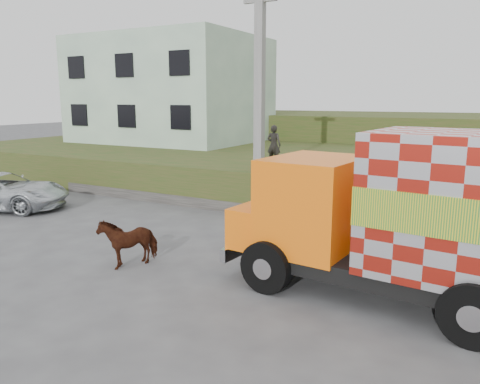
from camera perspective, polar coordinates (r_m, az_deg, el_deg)
The scene contains 10 objects.
ground at distance 12.56m, azimuth -3.04°, elevation -7.35°, with size 120.00×120.00×0.00m, color #474749.
embankment at distance 21.31m, azimuth 11.21°, elevation 2.30°, with size 40.00×12.00×1.50m, color #2B4818.
embankment_far at distance 32.81m, azimuth 17.67°, elevation 6.41°, with size 40.00×12.00×3.00m, color #2B4818.
retaining_strip at distance 16.96m, azimuth -1.35°, elevation -1.67°, with size 16.00×0.50×0.40m, color #595651.
building at distance 28.85m, azimuth -8.30°, elevation 12.19°, with size 10.00×8.00×6.00m, color silver.
utility_pole at distance 16.41m, azimuth 2.39°, elevation 11.53°, with size 1.20×0.30×8.00m.
cargo_truck at distance 9.58m, azimuth 23.27°, elevation -3.21°, with size 7.89×3.31×3.43m.
cow at distance 11.85m, azimuth -13.41°, elevation -5.79°, with size 0.64×1.40×1.18m, color #35110D.
suv at distance 19.29m, azimuth -27.15°, elevation 0.09°, with size 2.23×4.83×1.34m, color #A5A8AE.
pedestrian at distance 18.06m, azimuth 4.15°, elevation 5.73°, with size 0.56×0.37×1.53m, color #292624.
Camera 1 is at (6.28, -10.10, 4.02)m, focal length 35.00 mm.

